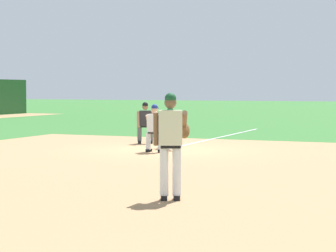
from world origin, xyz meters
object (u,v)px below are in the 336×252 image
object	(u,v)px
baserunner	(155,126)
umpire	(145,121)
first_base_bag	(165,148)
baseball	(164,156)
first_baseman	(171,126)
pitcher	(171,139)

from	to	relation	value
baserunner	umpire	bearing A→B (deg)	29.57
first_base_bag	baserunner	xyz separation A→B (m)	(-0.85, -0.02, 0.75)
first_base_bag	umpire	size ratio (longest dim) A/B	0.26
first_base_bag	baseball	xyz separation A→B (m)	(-2.11, -0.86, -0.01)
baseball	first_baseman	bearing A→B (deg)	18.27
first_base_bag	baserunner	size ratio (longest dim) A/B	0.26
baserunner	pitcher	bearing A→B (deg)	-154.47
first_base_bag	pitcher	world-z (taller)	pitcher
baseball	first_baseman	size ratio (longest dim) A/B	0.06
first_baseman	umpire	size ratio (longest dim) A/B	0.92
pitcher	first_baseman	bearing A→B (deg)	22.21
first_base_bag	umpire	distance (m)	2.56
first_baseman	pitcher	bearing A→B (deg)	-157.79
pitcher	first_base_bag	bearing A→B (deg)	23.37
pitcher	umpire	xyz separation A→B (m)	(10.42, 5.22, -0.27)
baseball	pitcher	bearing A→B (deg)	-156.24
pitcher	umpire	world-z (taller)	pitcher
first_baseman	first_base_bag	bearing A→B (deg)	-179.38
baseball	umpire	distance (m)	4.73
baserunner	umpire	world-z (taller)	same
baseball	first_baseman	xyz separation A→B (m)	(2.62, 0.87, 0.69)
baseball	first_baseman	distance (m)	2.85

